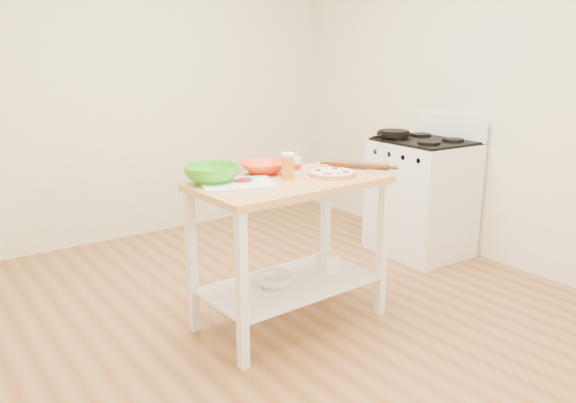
{
  "coord_description": "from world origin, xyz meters",
  "views": [
    {
      "loc": [
        -1.81,
        -2.52,
        1.62
      ],
      "look_at": [
        0.09,
        0.1,
        0.75
      ],
      "focal_mm": 35.0,
      "sensor_mm": 36.0,
      "label": 1
    }
  ],
  "objects_px": {
    "green_bowl": "(212,174)",
    "shelf_bin": "(328,263)",
    "pizza": "(332,173)",
    "knife": "(221,178)",
    "shelf_glass_bowl": "(274,280)",
    "yogurt_tub": "(294,166)",
    "gas_stove": "(421,196)",
    "rolling_pin": "(358,166)",
    "prep_island": "(290,222)",
    "skillet": "(393,134)",
    "cutting_board": "(237,183)",
    "orange_bowl": "(263,168)",
    "beer_pint": "(288,166)",
    "spatula": "(251,179)"
  },
  "relations": [
    {
      "from": "green_bowl",
      "to": "shelf_bin",
      "type": "distance_m",
      "value": 0.97
    },
    {
      "from": "pizza",
      "to": "knife",
      "type": "relative_size",
      "value": 1.13
    },
    {
      "from": "shelf_glass_bowl",
      "to": "green_bowl",
      "type": "bearing_deg",
      "value": 146.06
    },
    {
      "from": "green_bowl",
      "to": "yogurt_tub",
      "type": "distance_m",
      "value": 0.51
    },
    {
      "from": "knife",
      "to": "shelf_glass_bowl",
      "type": "relative_size",
      "value": 1.11
    },
    {
      "from": "gas_stove",
      "to": "shelf_bin",
      "type": "relative_size",
      "value": 10.12
    },
    {
      "from": "rolling_pin",
      "to": "prep_island",
      "type": "bearing_deg",
      "value": 179.73
    },
    {
      "from": "prep_island",
      "to": "gas_stove",
      "type": "bearing_deg",
      "value": 13.57
    },
    {
      "from": "skillet",
      "to": "green_bowl",
      "type": "distance_m",
      "value": 1.93
    },
    {
      "from": "cutting_board",
      "to": "knife",
      "type": "xyz_separation_m",
      "value": [
        -0.03,
        0.13,
        0.01
      ]
    },
    {
      "from": "pizza",
      "to": "shelf_glass_bowl",
      "type": "distance_m",
      "value": 0.73
    },
    {
      "from": "pizza",
      "to": "orange_bowl",
      "type": "distance_m",
      "value": 0.42
    },
    {
      "from": "knife",
      "to": "beer_pint",
      "type": "xyz_separation_m",
      "value": [
        0.34,
        -0.18,
        0.06
      ]
    },
    {
      "from": "yogurt_tub",
      "to": "green_bowl",
      "type": "bearing_deg",
      "value": 167.69
    },
    {
      "from": "gas_stove",
      "to": "beer_pint",
      "type": "relative_size",
      "value": 7.25
    },
    {
      "from": "gas_stove",
      "to": "spatula",
      "type": "relative_size",
      "value": 7.88
    },
    {
      "from": "spatula",
      "to": "knife",
      "type": "xyz_separation_m",
      "value": [
        -0.13,
        0.12,
        0.0
      ]
    },
    {
      "from": "orange_bowl",
      "to": "beer_pint",
      "type": "height_order",
      "value": "beer_pint"
    },
    {
      "from": "skillet",
      "to": "cutting_board",
      "type": "bearing_deg",
      "value": -175.09
    },
    {
      "from": "skillet",
      "to": "orange_bowl",
      "type": "xyz_separation_m",
      "value": [
        -1.51,
        -0.36,
        -0.04
      ]
    },
    {
      "from": "rolling_pin",
      "to": "pizza",
      "type": "bearing_deg",
      "value": -169.15
    },
    {
      "from": "prep_island",
      "to": "cutting_board",
      "type": "xyz_separation_m",
      "value": [
        -0.31,
        0.08,
        0.26
      ]
    },
    {
      "from": "pizza",
      "to": "spatula",
      "type": "height_order",
      "value": "pizza"
    },
    {
      "from": "cutting_board",
      "to": "yogurt_tub",
      "type": "bearing_deg",
      "value": 22.15
    },
    {
      "from": "spatula",
      "to": "shelf_bin",
      "type": "height_order",
      "value": "spatula"
    },
    {
      "from": "prep_island",
      "to": "cutting_board",
      "type": "height_order",
      "value": "cutting_board"
    },
    {
      "from": "beer_pint",
      "to": "spatula",
      "type": "bearing_deg",
      "value": 165.33
    },
    {
      "from": "cutting_board",
      "to": "gas_stove",
      "type": "bearing_deg",
      "value": 28.7
    },
    {
      "from": "spatula",
      "to": "orange_bowl",
      "type": "xyz_separation_m",
      "value": [
        0.19,
        0.17,
        0.02
      ]
    },
    {
      "from": "skillet",
      "to": "shelf_bin",
      "type": "bearing_deg",
      "value": -164.5
    },
    {
      "from": "spatula",
      "to": "green_bowl",
      "type": "xyz_separation_m",
      "value": [
        -0.18,
        0.12,
        0.03
      ]
    },
    {
      "from": "orange_bowl",
      "to": "shelf_bin",
      "type": "xyz_separation_m",
      "value": [
        0.33,
        -0.25,
        -0.62
      ]
    },
    {
      "from": "skillet",
      "to": "spatula",
      "type": "xyz_separation_m",
      "value": [
        -1.7,
        -0.53,
        -0.06
      ]
    },
    {
      "from": "gas_stove",
      "to": "shelf_glass_bowl",
      "type": "distance_m",
      "value": 1.78
    },
    {
      "from": "rolling_pin",
      "to": "knife",
      "type": "bearing_deg",
      "value": 166.61
    },
    {
      "from": "orange_bowl",
      "to": "green_bowl",
      "type": "height_order",
      "value": "green_bowl"
    },
    {
      "from": "gas_stove",
      "to": "green_bowl",
      "type": "xyz_separation_m",
      "value": [
        -2.02,
        -0.19,
        0.47
      ]
    },
    {
      "from": "prep_island",
      "to": "pizza",
      "type": "xyz_separation_m",
      "value": [
        0.27,
        -0.05,
        0.27
      ]
    },
    {
      "from": "skillet",
      "to": "shelf_glass_bowl",
      "type": "distance_m",
      "value": 1.84
    },
    {
      "from": "green_bowl",
      "to": "rolling_pin",
      "type": "bearing_deg",
      "value": -12.6
    },
    {
      "from": "gas_stove",
      "to": "shelf_bin",
      "type": "height_order",
      "value": "gas_stove"
    },
    {
      "from": "pizza",
      "to": "shelf_bin",
      "type": "bearing_deg",
      "value": 59.57
    },
    {
      "from": "pizza",
      "to": "shelf_bin",
      "type": "distance_m",
      "value": 0.61
    },
    {
      "from": "orange_bowl",
      "to": "rolling_pin",
      "type": "bearing_deg",
      "value": -24.49
    },
    {
      "from": "skillet",
      "to": "green_bowl",
      "type": "height_order",
      "value": "green_bowl"
    },
    {
      "from": "pizza",
      "to": "rolling_pin",
      "type": "bearing_deg",
      "value": 10.85
    },
    {
      "from": "spatula",
      "to": "shelf_glass_bowl",
      "type": "height_order",
      "value": "spatula"
    },
    {
      "from": "beer_pint",
      "to": "rolling_pin",
      "type": "xyz_separation_m",
      "value": [
        0.53,
        -0.03,
        -0.06
      ]
    },
    {
      "from": "rolling_pin",
      "to": "green_bowl",
      "type": "bearing_deg",
      "value": 167.4
    },
    {
      "from": "beer_pint",
      "to": "orange_bowl",
      "type": "bearing_deg",
      "value": 96.89
    }
  ]
}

